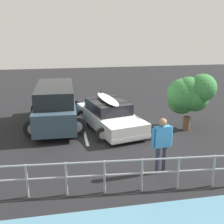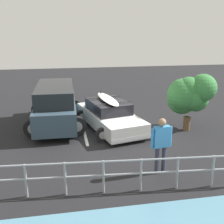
% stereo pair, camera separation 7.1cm
% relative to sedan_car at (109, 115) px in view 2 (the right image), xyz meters
% --- Properties ---
extents(ground_plane, '(44.00, 44.00, 0.02)m').
position_rel_sedan_car_xyz_m(ground_plane, '(-0.42, 0.84, -0.61)').
color(ground_plane, black).
rests_on(ground_plane, ground).
extents(parking_stripe, '(0.12, 3.82, 0.00)m').
position_rel_sedan_car_xyz_m(parking_stripe, '(1.19, 0.05, -0.60)').
color(parking_stripe, silver).
rests_on(parking_stripe, ground).
extents(sedan_car, '(2.94, 4.70, 1.53)m').
position_rel_sedan_car_xyz_m(sedan_car, '(0.00, 0.00, 0.00)').
color(sedan_car, silver).
rests_on(sedan_car, ground).
extents(suv_car, '(2.71, 5.06, 1.94)m').
position_rel_sedan_car_xyz_m(suv_car, '(2.40, -0.83, 0.40)').
color(suv_car, '#334756').
rests_on(suv_car, ground).
extents(person_bystander, '(0.70, 0.27, 1.82)m').
position_rel_sedan_car_xyz_m(person_bystander, '(-0.87, 4.46, 0.49)').
color(person_bystander, '#33384C').
rests_on(person_bystander, ground).
extents(railing_fence, '(7.39, 0.64, 0.98)m').
position_rel_sedan_car_xyz_m(railing_fence, '(0.54, 5.31, 0.03)').
color(railing_fence, gray).
rests_on(railing_fence, ground).
extents(bush_near_left, '(2.07, 1.96, 2.57)m').
position_rel_sedan_car_xyz_m(bush_near_left, '(-3.48, 0.78, 1.00)').
color(bush_near_left, brown).
rests_on(bush_near_left, ground).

